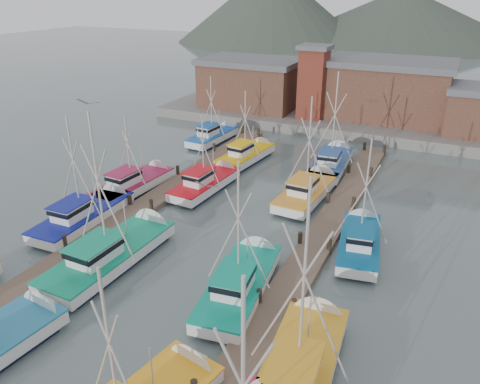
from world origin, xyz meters
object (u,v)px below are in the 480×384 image
at_px(lookout_tower, 313,82).
at_px(boat_12, 248,154).
at_px(boat_4, 117,251).
at_px(boat_8, 208,182).

distance_m(lookout_tower, boat_12, 15.12).
bearing_deg(boat_4, lookout_tower, 88.30).
height_order(lookout_tower, boat_8, lookout_tower).
bearing_deg(boat_8, lookout_tower, 88.09).
bearing_deg(boat_12, boat_8, -85.20).
xyz_separation_m(boat_8, boat_12, (0.23, 7.89, 0.00)).
bearing_deg(lookout_tower, boat_8, -95.86).
distance_m(boat_4, boat_8, 12.40).
relative_size(lookout_tower, boat_8, 1.01).
height_order(lookout_tower, boat_12, lookout_tower).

